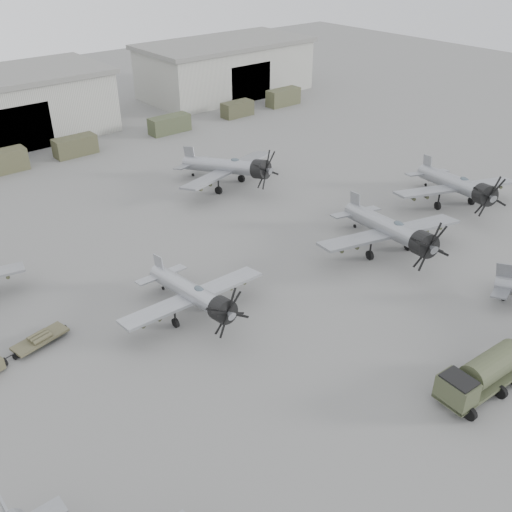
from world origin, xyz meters
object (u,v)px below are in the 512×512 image
(aircraft_mid_2, at_px, (393,230))
(tug_trailer, at_px, (8,356))
(aircraft_mid_3, at_px, (459,185))
(aircraft_mid_1, at_px, (195,295))
(fuel_tanker, at_px, (482,374))
(aircraft_far_1, at_px, (231,167))

(aircraft_mid_2, relative_size, tug_trailer, 1.98)
(aircraft_mid_2, bearing_deg, aircraft_mid_3, 24.43)
(aircraft_mid_1, height_order, aircraft_mid_3, aircraft_mid_3)
(aircraft_mid_2, relative_size, aircraft_mid_3, 1.03)
(fuel_tanker, height_order, tug_trailer, fuel_tanker)
(aircraft_mid_2, height_order, aircraft_mid_3, aircraft_mid_2)
(aircraft_far_1, relative_size, fuel_tanker, 1.98)
(aircraft_mid_1, height_order, tug_trailer, aircraft_mid_1)
(aircraft_mid_1, relative_size, fuel_tanker, 1.69)
(aircraft_mid_2, xyz_separation_m, aircraft_far_1, (-1.78, 21.03, -0.02))
(fuel_tanker, bearing_deg, tug_trailer, 138.83)
(aircraft_mid_1, relative_size, aircraft_mid_2, 0.85)
(aircraft_mid_2, distance_m, aircraft_mid_3, 13.35)
(aircraft_mid_3, xyz_separation_m, fuel_tanker, (-22.67, -16.59, -0.96))
(aircraft_far_1, bearing_deg, aircraft_mid_1, -147.59)
(fuel_tanker, bearing_deg, aircraft_far_1, 81.73)
(aircraft_mid_1, bearing_deg, fuel_tanker, -61.21)
(aircraft_mid_3, relative_size, tug_trailer, 1.92)
(aircraft_mid_3, xyz_separation_m, tug_trailer, (-44.63, 5.42, -1.95))
(aircraft_mid_3, relative_size, fuel_tanker, 1.92)
(aircraft_mid_2, bearing_deg, aircraft_far_1, 110.80)
(aircraft_mid_1, xyz_separation_m, fuel_tanker, (9.32, -17.95, -0.63))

